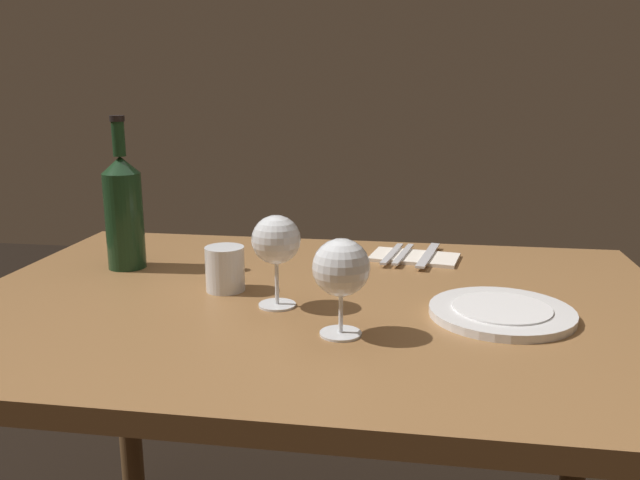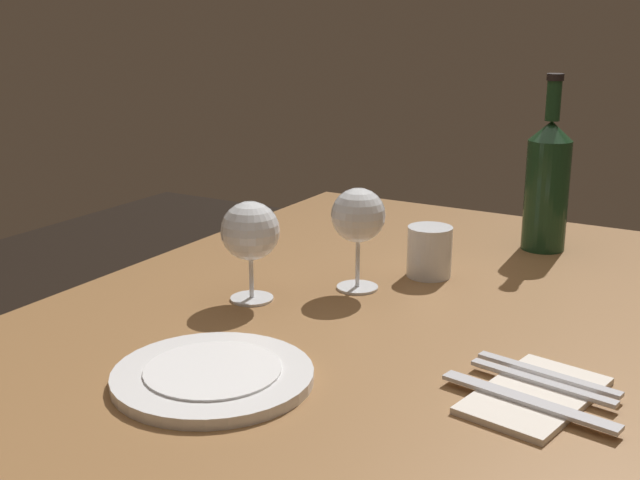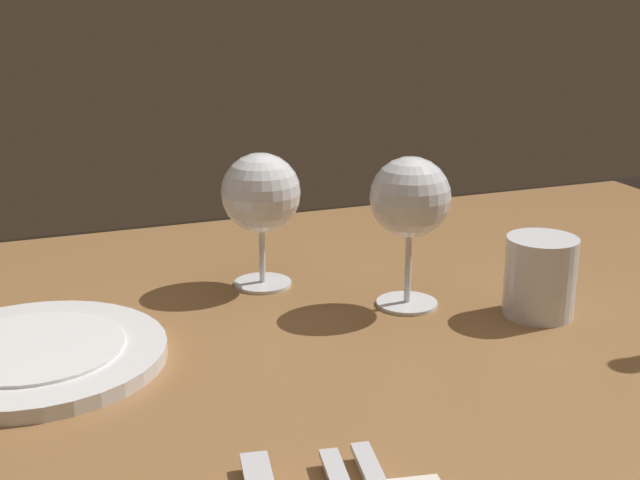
# 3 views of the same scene
# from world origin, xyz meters

# --- Properties ---
(dining_table) EXTENTS (1.30, 0.90, 0.74)m
(dining_table) POSITION_xyz_m (0.00, 0.00, 0.65)
(dining_table) COLOR olive
(dining_table) RESTS_ON ground
(wine_glass_left) EXTENTS (0.09, 0.09, 0.16)m
(wine_glass_left) POSITION_xyz_m (-0.06, -0.06, 0.86)
(wine_glass_left) COLOR white
(wine_glass_left) RESTS_ON dining_table
(wine_glass_right) EXTENTS (0.09, 0.09, 0.15)m
(wine_glass_right) POSITION_xyz_m (0.07, -0.17, 0.85)
(wine_glass_right) COLOR white
(wine_glass_right) RESTS_ON dining_table
(water_tumbler) EXTENTS (0.07, 0.07, 0.08)m
(water_tumbler) POSITION_xyz_m (-0.18, 0.02, 0.78)
(water_tumbler) COLOR white
(water_tumbler) RESTS_ON dining_table
(dinner_plate) EXTENTS (0.24, 0.24, 0.02)m
(dinner_plate) POSITION_xyz_m (0.32, -0.05, 0.75)
(dinner_plate) COLOR white
(dinner_plate) RESTS_ON dining_table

